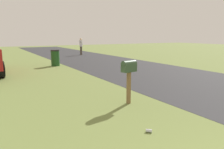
{
  "coord_description": "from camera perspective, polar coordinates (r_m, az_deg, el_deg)",
  "views": [
    {
      "loc": [
        -0.27,
        2.7,
        1.93
      ],
      "look_at": [
        4.2,
        0.11,
        0.99
      ],
      "focal_mm": 35.06,
      "sensor_mm": 36.0,
      "label": 1
    }
  ],
  "objects": [
    {
      "name": "road_asphalt",
      "position": [
        9.84,
        19.08,
        -1.54
      ],
      "size": [
        60.0,
        5.99,
        0.01
      ],
      "primitive_type": "cube",
      "color": "#2D2D30",
      "rests_on": "ground"
    },
    {
      "name": "mailbox",
      "position": [
        6.1,
        4.44,
        1.26
      ],
      "size": [
        0.27,
        0.47,
        1.23
      ],
      "rotation": [
        0.0,
        0.0,
        0.16
      ],
      "color": "brown",
      "rests_on": "ground"
    },
    {
      "name": "trash_bin",
      "position": [
        14.2,
        -14.58,
        4.24
      ],
      "size": [
        0.54,
        0.54,
        1.01
      ],
      "color": "#1E4C1E",
      "rests_on": "ground"
    },
    {
      "name": "pedestrian",
      "position": [
        21.41,
        -8.1,
        7.57
      ],
      "size": [
        0.35,
        0.48,
        1.64
      ],
      "rotation": [
        0.0,
        0.0,
        3.85
      ],
      "color": "#4C4238",
      "rests_on": "ground"
    },
    {
      "name": "litter_can_midfield_b",
      "position": [
        4.58,
        9.6,
        -14.28
      ],
      "size": [
        0.13,
        0.13,
        0.07
      ],
      "primitive_type": "cylinder",
      "rotation": [
        0.0,
        1.57,
        0.79
      ],
      "color": "silver",
      "rests_on": "ground"
    }
  ]
}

